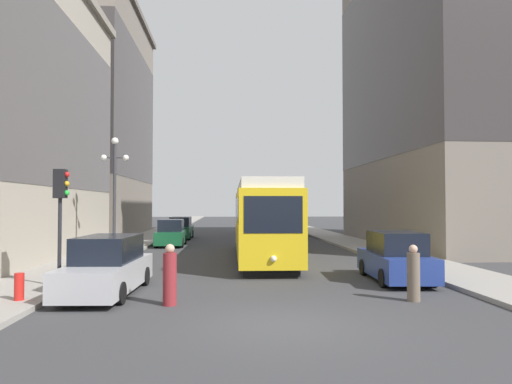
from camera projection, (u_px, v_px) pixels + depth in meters
name	position (u px, v px, depth m)	size (l,w,h in m)	color
ground_plane	(280.00, 325.00, 10.59)	(200.00, 200.00, 0.00)	#38383A
sidewalk_left	(165.00, 230.00, 49.95)	(3.12, 120.00, 0.15)	gray
sidewalk_right	(307.00, 229.00, 51.02)	(3.12, 120.00, 0.15)	gray
streetcar	(262.00, 219.00, 23.64)	(2.83, 13.50, 3.89)	black
transit_bus	(278.00, 214.00, 42.16)	(2.93, 12.42, 3.45)	black
parked_car_left_near	(171.00, 234.00, 31.19)	(1.94, 4.24, 1.82)	black
parked_car_left_mid	(108.00, 267.00, 14.35)	(2.08, 5.05, 1.82)	black
parked_car_right_far	(396.00, 258.00, 16.78)	(2.07, 4.47, 1.82)	black
parked_car_left_far	(181.00, 229.00, 37.85)	(1.92, 4.89, 1.82)	black
pedestrian_crossing_near	(413.00, 275.00, 13.24)	(0.37, 0.37, 1.64)	#6B5B4C
pedestrian_crossing_far	(170.00, 277.00, 12.71)	(0.38, 0.38, 1.71)	maroon
traffic_light_near_left	(61.00, 196.00, 14.91)	(0.47, 0.36, 3.82)	#232328
lamp_post_left_near	(115.00, 179.00, 23.06)	(1.41, 0.36, 6.09)	#333338
fire_hydrant	(19.00, 287.00, 12.66)	(0.26, 0.26, 0.75)	red
building_left_corner	(61.00, 118.00, 41.51)	(14.33, 18.43, 20.93)	slate
building_right_corner	(486.00, 69.00, 32.46)	(16.37, 19.74, 24.28)	slate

